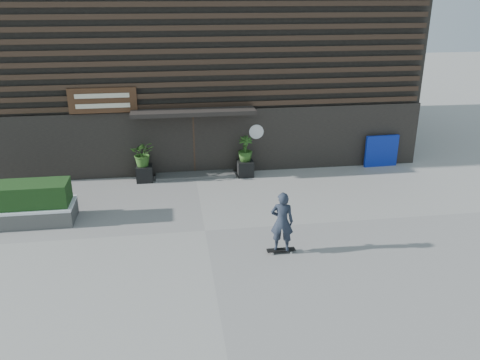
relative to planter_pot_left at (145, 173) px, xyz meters
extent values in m
plane|color=#9B9893|center=(1.90, -4.40, -0.30)|extent=(80.00, 80.00, 0.00)
cube|color=#474745|center=(1.90, 0.20, -0.24)|extent=(3.00, 0.80, 0.12)
cube|color=black|center=(0.00, 0.00, 0.00)|extent=(0.60, 0.60, 0.60)
imported|color=#2D591E|center=(0.00, 0.00, 0.78)|extent=(0.86, 0.75, 0.96)
cube|color=black|center=(3.80, 0.00, 0.00)|extent=(0.60, 0.60, 0.60)
imported|color=#2D591E|center=(3.80, 0.00, 0.78)|extent=(0.54, 0.54, 0.96)
cube|color=#474745|center=(-3.78, -3.03, -0.05)|extent=(3.50, 1.20, 0.50)
cube|color=white|center=(-3.78, -3.03, 0.24)|extent=(3.50, 1.20, 0.08)
cube|color=#163613|center=(-3.78, -3.03, 0.63)|extent=(3.30, 1.00, 0.70)
cube|color=#0B2098|center=(9.38, 0.30, 0.34)|extent=(1.37, 0.19, 1.28)
cube|color=black|center=(1.90, 5.60, 3.70)|extent=(18.00, 10.00, 8.00)
cube|color=black|center=(1.90, 0.54, 0.95)|extent=(18.00, 0.12, 2.50)
cube|color=#38281E|center=(1.90, 0.48, 2.40)|extent=(17.60, 0.08, 0.18)
cube|color=#38281E|center=(1.90, 0.48, 2.79)|extent=(17.60, 0.08, 0.18)
cube|color=#38281E|center=(1.90, 0.48, 3.18)|extent=(17.60, 0.08, 0.18)
cube|color=#38281E|center=(1.90, 0.48, 3.58)|extent=(17.60, 0.08, 0.18)
cube|color=#38281E|center=(1.90, 0.48, 3.97)|extent=(17.60, 0.08, 0.18)
cube|color=#38281E|center=(1.90, 0.48, 4.36)|extent=(17.60, 0.08, 0.18)
cube|color=#38281E|center=(1.90, 0.48, 4.75)|extent=(17.60, 0.08, 0.18)
cube|color=#38281E|center=(1.90, 0.48, 5.15)|extent=(17.60, 0.08, 0.18)
cube|color=#38281E|center=(1.90, 0.48, 5.54)|extent=(17.60, 0.08, 0.18)
cube|color=#38281E|center=(1.90, 0.48, 5.93)|extent=(17.60, 0.08, 0.18)
cube|color=black|center=(1.90, 0.10, 2.25)|extent=(4.50, 1.00, 0.15)
cube|color=black|center=(1.90, 0.70, 0.85)|extent=(2.40, 0.30, 2.30)
cube|color=#38281E|center=(1.90, 0.52, 0.85)|extent=(0.06, 0.10, 2.30)
cube|color=#472B19|center=(-1.30, 0.40, 2.70)|extent=(2.40, 0.10, 0.90)
cube|color=beige|center=(-1.30, 0.33, 2.88)|extent=(1.90, 0.02, 0.16)
cube|color=beige|center=(-1.30, 0.33, 2.52)|extent=(1.90, 0.02, 0.16)
cylinder|color=white|center=(4.30, 0.46, 1.30)|extent=(0.56, 0.03, 0.56)
cube|color=black|center=(3.85, -6.00, -0.21)|extent=(0.78, 0.20, 0.02)
cylinder|color=#AAAAA5|center=(3.59, -6.10, -0.27)|extent=(0.06, 0.03, 0.06)
cylinder|color=beige|center=(3.59, -5.90, -0.27)|extent=(0.06, 0.03, 0.06)
cylinder|color=beige|center=(4.11, -6.10, -0.27)|extent=(0.06, 0.03, 0.06)
cylinder|color=#B8B8B3|center=(4.11, -5.90, -0.27)|extent=(0.06, 0.03, 0.06)
imported|color=#1A2230|center=(3.85, -6.00, 0.63)|extent=(0.69, 0.54, 1.68)
camera|label=1|loc=(1.03, -17.54, 6.42)|focal=36.91mm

